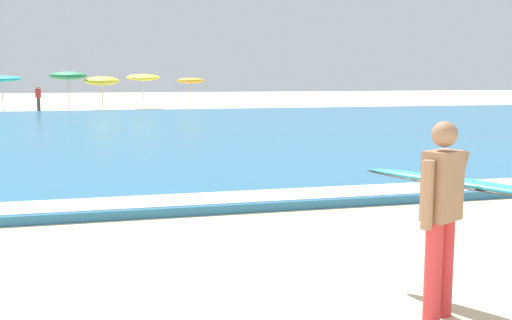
% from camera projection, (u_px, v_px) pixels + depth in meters
% --- Properties ---
extents(sea, '(120.00, 28.00, 0.14)m').
position_uv_depth(sea, '(117.00, 132.00, 22.38)').
color(sea, teal).
rests_on(sea, ground).
extents(surf_foam, '(120.00, 0.94, 0.01)m').
position_uv_depth(surf_foam, '(139.00, 202.00, 9.51)').
color(surf_foam, white).
rests_on(surf_foam, sea).
extents(surfer_with_board, '(1.35, 2.16, 1.73)m').
position_uv_depth(surfer_with_board, '(454.00, 201.00, 5.29)').
color(surfer_with_board, red).
rests_on(surfer_with_board, ground).
extents(beach_umbrella_2, '(2.28, 2.29, 2.19)m').
position_uv_depth(beach_umbrella_2, '(1.00, 79.00, 36.21)').
color(beach_umbrella_2, beige).
rests_on(beach_umbrella_2, ground).
extents(beach_umbrella_3, '(2.27, 2.28, 2.45)m').
position_uv_depth(beach_umbrella_3, '(68.00, 76.00, 37.49)').
color(beach_umbrella_3, beige).
rests_on(beach_umbrella_3, ground).
extents(beach_umbrella_4, '(2.20, 2.22, 2.17)m').
position_uv_depth(beach_umbrella_4, '(102.00, 81.00, 38.52)').
color(beach_umbrella_4, beige).
rests_on(beach_umbrella_4, ground).
extents(beach_umbrella_5, '(2.20, 2.23, 2.36)m').
position_uv_depth(beach_umbrella_5, '(143.00, 77.00, 39.70)').
color(beach_umbrella_5, beige).
rests_on(beach_umbrella_5, ground).
extents(beach_umbrella_6, '(1.80, 1.80, 2.04)m').
position_uv_depth(beach_umbrella_6, '(191.00, 81.00, 39.18)').
color(beach_umbrella_6, beige).
rests_on(beach_umbrella_6, ground).
extents(beachgoer_near_row_left, '(0.32, 0.20, 1.58)m').
position_uv_depth(beachgoer_near_row_left, '(38.00, 98.00, 36.52)').
color(beachgoer_near_row_left, '#383842').
rests_on(beachgoer_near_row_left, ground).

